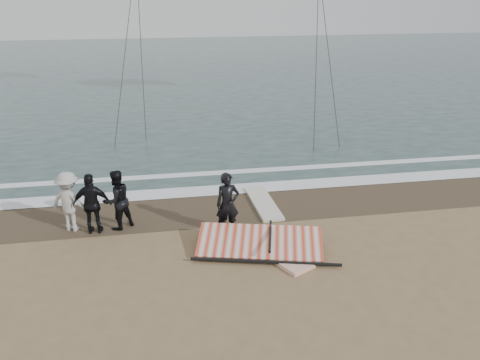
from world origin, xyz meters
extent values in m
plane|color=#8C704C|center=(0.00, 0.00, 0.00)|extent=(120.00, 120.00, 0.00)
cube|color=#233838|center=(0.00, 33.00, 0.01)|extent=(120.00, 54.00, 0.02)
cube|color=#4C3D2B|center=(0.00, 4.50, 0.01)|extent=(120.00, 2.80, 0.01)
cube|color=white|center=(0.00, 5.90, 0.03)|extent=(120.00, 0.90, 0.01)
cube|color=white|center=(0.00, 7.60, 0.03)|extent=(120.00, 0.45, 0.01)
imported|color=black|center=(-0.86, 2.71, 0.97)|extent=(0.75, 0.52, 1.95)
cube|color=white|center=(0.22, 1.47, 0.06)|extent=(1.98, 2.84, 0.11)
cube|color=silver|center=(0.63, 4.46, 0.06)|extent=(0.85, 2.71, 0.11)
imported|color=black|center=(-4.15, 3.59, 0.96)|extent=(1.18, 1.13, 1.91)
imported|color=black|center=(-4.85, 3.39, 0.96)|extent=(1.16, 0.56, 1.93)
imported|color=#B1B1AC|center=(-5.55, 3.69, 0.96)|extent=(1.42, 1.16, 1.91)
cube|color=black|center=(-0.31, 2.12, 0.05)|extent=(2.48, 1.14, 0.09)
cube|color=red|center=(-0.11, 1.52, 0.30)|extent=(3.75, 2.17, 0.37)
cylinder|color=black|center=(-0.11, 0.74, 0.11)|extent=(3.98, 1.08, 0.09)
cylinder|color=black|center=(0.19, 1.52, 0.45)|extent=(0.50, 1.73, 0.07)
cylinder|color=#262626|center=(5.22, 13.45, 3.95)|extent=(0.04, 0.04, 11.12)
cylinder|color=#262626|center=(5.87, 13.52, 3.95)|extent=(0.04, 0.04, 10.84)
cylinder|color=#262626|center=(-4.24, 16.29, 4.42)|extent=(0.04, 0.04, 13.20)
cylinder|color=#262626|center=(-3.54, 16.81, 4.42)|extent=(0.04, 0.04, 12.37)
camera|label=1|loc=(-2.57, -9.78, 7.03)|focal=35.00mm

